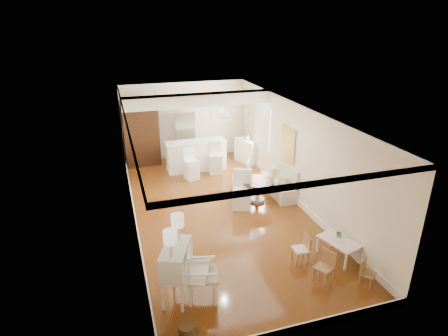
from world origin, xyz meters
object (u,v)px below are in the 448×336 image
fridge (195,136)px  breakfast_counter (196,156)px  gustavian_armchair (203,274)px  dining_table (257,191)px  kids_chair_a (324,267)px  slip_chair_near (242,190)px  wicker_basket (187,332)px  bar_stool_left (191,164)px  bar_stool_right (215,158)px  slip_chair_far (241,176)px  secretary_bureau (177,272)px  kids_chair_c (368,273)px  pantry_cabinet (141,133)px  kids_table (338,249)px  sideboard (246,151)px  kids_chair_b (301,249)px

fridge → breakfast_counter: bearing=-100.8°
gustavian_armchair → dining_table: 4.23m
kids_chair_a → slip_chair_near: size_ratio=0.63×
wicker_basket → bar_stool_left: size_ratio=0.29×
bar_stool_right → slip_chair_far: bearing=-66.1°
secretary_bureau → bar_stool_left: (1.47, 5.39, -0.04)m
slip_chair_far → kids_chair_c: bearing=37.5°
wicker_basket → pantry_cabinet: (0.14, 8.25, 1.00)m
gustavian_armchair → bar_stool_left: 5.64m
kids_table → fridge: bearing=102.9°
pantry_cabinet → slip_chair_far: bearing=-50.0°
dining_table → sideboard: 3.11m
kids_chair_b → bar_stool_left: size_ratio=0.64×
kids_chair_a → sideboard: 6.74m
gustavian_armchair → kids_chair_c: size_ratio=1.88×
kids_chair_c → fridge: (-1.64, 7.94, 0.62)m
slip_chair_far → kids_chair_a: bearing=28.7°
kids_chair_a → sideboard: size_ratio=0.75×
gustavian_armchair → slip_chair_far: bearing=-15.3°
wicker_basket → sideboard: (3.74, 7.33, 0.28)m
bar_stool_left → bar_stool_right: 0.90m
gustavian_armchair → dining_table: gustavian_armchair is taller
slip_chair_near → bar_stool_left: 2.52m
kids_table → kids_chair_b: bearing=173.5°
dining_table → breakfast_counter: (-1.13, 2.85, 0.20)m
gustavian_armchair → kids_table: (3.14, 0.35, -0.31)m
wicker_basket → slip_chair_near: (2.41, 4.10, 0.38)m
bar_stool_left → kids_chair_b: bearing=-89.8°
breakfast_counter → bar_stool_right: 0.74m
secretary_bureau → bar_stool_left: size_ratio=1.08×
gustavian_armchair → kids_table: bearing=-70.7°
wicker_basket → bar_stool_right: 7.09m
secretary_bureau → kids_chair_b: 2.76m
breakfast_counter → bar_stool_right: size_ratio=1.91×
secretary_bureau → wicker_basket: secretary_bureau is taller
slip_chair_near → slip_chair_far: 1.09m
kids_chair_b → secretary_bureau: bearing=-80.9°
secretary_bureau → slip_chair_far: secretary_bureau is taller
breakfast_counter → pantry_cabinet: pantry_cabinet is taller
fridge → slip_chair_near: bearing=-84.8°
wicker_basket → pantry_cabinet: size_ratio=0.13×
wicker_basket → kids_chair_b: size_ratio=0.45×
pantry_cabinet → fridge: pantry_cabinet is taller
kids_table → kids_chair_b: size_ratio=1.32×
slip_chair_near → bar_stool_right: size_ratio=0.98×
breakfast_counter → kids_chair_a: bearing=-80.7°
kids_chair_a → kids_chair_b: size_ratio=1.02×
gustavian_armchair → wicker_basket: bearing=164.0°
bar_stool_left → bar_stool_right: bearing=0.6°
wicker_basket → fridge: bearing=76.1°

